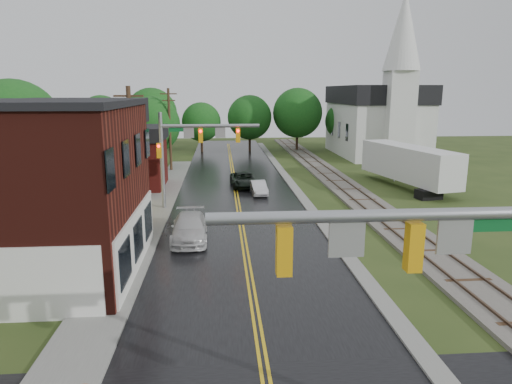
{
  "coord_description": "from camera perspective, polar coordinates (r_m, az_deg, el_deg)",
  "views": [
    {
      "loc": [
        -1.27,
        -6.77,
        8.69
      ],
      "look_at": [
        0.54,
        16.55,
        3.5
      ],
      "focal_mm": 32.0,
      "sensor_mm": 36.0,
      "label": 1
    }
  ],
  "objects": [
    {
      "name": "semi_trailer",
      "position": [
        43.72,
        18.52,
        3.42
      ],
      "size": [
        5.0,
        12.35,
        3.82
      ],
      "color": "black",
      "rests_on": "ground"
    },
    {
      "name": "traffic_signal_near",
      "position": [
        10.64,
        22.68,
        -8.97
      ],
      "size": [
        7.34,
        0.3,
        7.2
      ],
      "color": "gray",
      "rests_on": "ground"
    },
    {
      "name": "tree_left_b",
      "position": [
        42.17,
        -27.81,
        7.04
      ],
      "size": [
        7.6,
        7.6,
        9.69
      ],
      "color": "black",
      "rests_on": "ground"
    },
    {
      "name": "pickup_white",
      "position": [
        27.41,
        -8.31,
        -4.48
      ],
      "size": [
        2.22,
        5.18,
        1.49
      ],
      "primitive_type": "imported",
      "rotation": [
        0.0,
        0.0,
        0.03
      ],
      "color": "silver",
      "rests_on": "ground"
    },
    {
      "name": "yellow_house",
      "position": [
        34.62,
        -20.73,
        2.57
      ],
      "size": [
        8.0,
        7.0,
        6.4
      ],
      "primitive_type": "cube",
      "color": "tan",
      "rests_on": "ground"
    },
    {
      "name": "utility_pole_b",
      "position": [
        29.56,
        -15.23,
        4.35
      ],
      "size": [
        1.8,
        0.28,
        9.0
      ],
      "color": "#382616",
      "rests_on": "ground"
    },
    {
      "name": "railroad",
      "position": [
        44.1,
        10.45,
        1.07
      ],
      "size": [
        3.2,
        80.0,
        0.3
      ],
      "color": "#59544C",
      "rests_on": "ground"
    },
    {
      "name": "tree_left_e",
      "position": [
        53.35,
        -12.73,
        8.04
      ],
      "size": [
        6.4,
        6.4,
        8.16
      ],
      "color": "black",
      "rests_on": "ground"
    },
    {
      "name": "suv_dark",
      "position": [
        42.1,
        -1.55,
        1.52
      ],
      "size": [
        2.54,
        4.94,
        1.33
      ],
      "primitive_type": "imported",
      "rotation": [
        0.0,
        0.0,
        0.07
      ],
      "color": "black",
      "rests_on": "ground"
    },
    {
      "name": "main_road",
      "position": [
        37.8,
        -2.4,
        -0.79
      ],
      "size": [
        10.0,
        90.0,
        0.02
      ],
      "primitive_type": "cube",
      "color": "black",
      "rests_on": "ground"
    },
    {
      "name": "church",
      "position": [
        64.2,
        15.12,
        9.53
      ],
      "size": [
        10.4,
        18.4,
        20.0
      ],
      "color": "silver",
      "rests_on": "ground"
    },
    {
      "name": "tree_left_c",
      "position": [
        48.51,
        -19.6,
        6.85
      ],
      "size": [
        6.0,
        6.0,
        7.65
      ],
      "color": "black",
      "rests_on": "ground"
    },
    {
      "name": "darkred_building",
      "position": [
        43.16,
        -16.09,
        3.37
      ],
      "size": [
        7.0,
        6.0,
        4.4
      ],
      "primitive_type": "cube",
      "color": "#3F0F0C",
      "rests_on": "ground"
    },
    {
      "name": "curb_right",
      "position": [
        43.18,
        4.53,
        0.86
      ],
      "size": [
        0.8,
        70.0,
        0.12
      ],
      "primitive_type": "cube",
      "color": "gray",
      "rests_on": "ground"
    },
    {
      "name": "utility_pole_c",
      "position": [
        51.22,
        -10.73,
        7.85
      ],
      "size": [
        1.8,
        0.28,
        9.0
      ],
      "color": "#382616",
      "rests_on": "ground"
    },
    {
      "name": "sedan_silver",
      "position": [
        39.06,
        0.3,
        0.53
      ],
      "size": [
        1.46,
        3.6,
        1.16
      ],
      "primitive_type": "imported",
      "rotation": [
        0.0,
        0.0,
        0.07
      ],
      "color": "silver",
      "rests_on": "ground"
    },
    {
      "name": "traffic_signal_far",
      "position": [
        34.04,
        -8.17,
        6.11
      ],
      "size": [
        7.34,
        0.43,
        7.2
      ],
      "color": "gray",
      "rests_on": "ground"
    },
    {
      "name": "sidewalk_left",
      "position": [
        33.3,
        -12.82,
        -2.94
      ],
      "size": [
        2.4,
        50.0,
        0.12
      ],
      "primitive_type": "cube",
      "color": "gray",
      "rests_on": "ground"
    }
  ]
}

